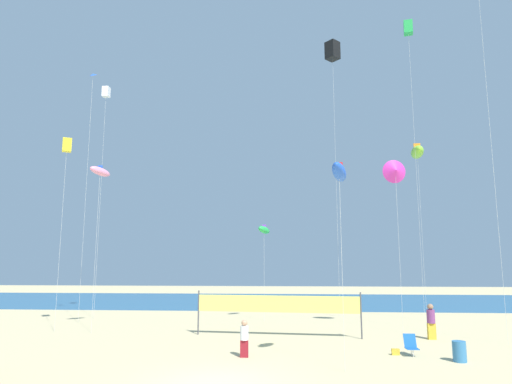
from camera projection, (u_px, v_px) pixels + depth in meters
name	position (u px, v px, depth m)	size (l,w,h in m)	color
ground_plane	(216.00, 384.00, 14.68)	(120.00, 120.00, 0.00)	#D1BC89
ocean_band	(264.00, 301.00, 46.18)	(120.00, 20.00, 0.01)	#28608C
beachgoer_white_shirt	(244.00, 337.00, 18.97)	(0.35, 0.35, 1.55)	maroon
beachgoer_plum_shirt	(431.00, 320.00, 23.31)	(0.42, 0.42, 1.82)	gold
folding_beach_chair	(411.00, 344.00, 19.24)	(0.52, 0.65, 0.89)	#1959B2
trash_barrel	(459.00, 351.00, 18.02)	(0.53, 0.53, 0.82)	teal
volleyball_net	(277.00, 306.00, 24.27)	(8.96, 0.96, 2.40)	#4C4C51
beach_handbag	(396.00, 352.00, 19.31)	(0.33, 0.17, 0.26)	gold
kite_yellow_box	(67.00, 146.00, 27.44)	(0.70, 0.70, 11.56)	silver
kite_white_box	(106.00, 93.00, 34.42)	(0.51, 0.51, 17.44)	silver
kite_black_box	(332.00, 51.00, 35.94)	(1.29, 1.29, 21.63)	silver
kite_green_box	(408.00, 29.00, 33.81)	(0.76, 0.76, 22.14)	silver
kite_pink_inflatable	(100.00, 172.00, 26.75)	(1.20, 1.43, 9.76)	silver
kite_green_inflatable	(264.00, 230.00, 31.43)	(1.08, 1.47, 6.62)	silver
kite_blue_inflatable	(339.00, 172.00, 17.55)	(0.91, 1.59, 7.95)	silver
kite_lime_inflatable	(417.00, 152.00, 35.40)	(1.30, 2.75, 13.37)	silver
kite_blue_diamond	(92.00, 84.00, 32.02)	(0.57, 0.57, 17.58)	silver
kite_magenta_delta	(395.00, 171.00, 26.87)	(1.48, 0.61, 10.17)	silver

